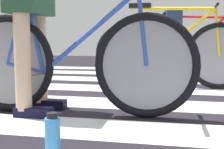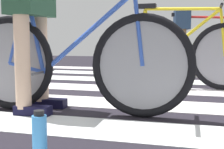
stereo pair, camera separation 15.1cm
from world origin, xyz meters
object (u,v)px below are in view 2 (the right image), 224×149
at_px(cyclist_1_of_3, 32,26).
at_px(bicycle_3_of_3, 202,50).
at_px(bicycle_2_of_3, 176,54).
at_px(water_bottle, 40,136).
at_px(cyclist_3_of_3, 182,34).
at_px(bicycle_1_of_3, 72,61).

height_order(cyclist_1_of_3, bicycle_3_of_3, cyclist_1_of_3).
relative_size(bicycle_2_of_3, bicycle_3_of_3, 1.01).
height_order(cyclist_1_of_3, water_bottle, cyclist_1_of_3).
bearing_deg(bicycle_3_of_3, bicycle_2_of_3, -111.64).
distance_m(bicycle_2_of_3, bicycle_3_of_3, 1.38).
height_order(cyclist_3_of_3, water_bottle, cyclist_3_of_3).
bearing_deg(bicycle_1_of_3, cyclist_3_of_3, 75.18).
bearing_deg(bicycle_2_of_3, cyclist_3_of_3, 91.71).
height_order(bicycle_1_of_3, water_bottle, bicycle_1_of_3).
bearing_deg(water_bottle, cyclist_1_of_3, 120.55).
xyz_separation_m(bicycle_1_of_3, bicycle_2_of_3, (0.65, 1.40, 0.00)).
distance_m(bicycle_1_of_3, water_bottle, 0.91).
bearing_deg(bicycle_2_of_3, cyclist_1_of_3, -122.44).
bearing_deg(cyclist_1_of_3, bicycle_2_of_3, 54.46).
relative_size(cyclist_1_of_3, bicycle_3_of_3, 0.57).
height_order(bicycle_3_of_3, water_bottle, bicycle_3_of_3).
distance_m(bicycle_2_of_3, cyclist_3_of_3, 1.32).
bearing_deg(bicycle_3_of_3, cyclist_3_of_3, -180.00).
xyz_separation_m(bicycle_1_of_3, cyclist_3_of_3, (0.66, 2.69, 0.24)).
distance_m(bicycle_1_of_3, cyclist_3_of_3, 2.78).
bearing_deg(cyclist_1_of_3, water_bottle, -60.44).
bearing_deg(bicycle_2_of_3, water_bottle, -99.62).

